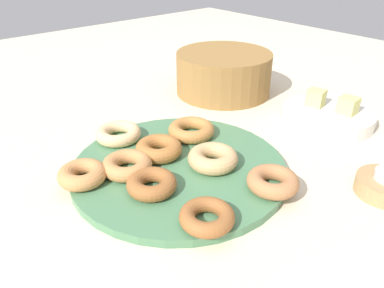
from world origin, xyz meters
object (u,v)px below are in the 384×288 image
(donut_4, at_px, (159,149))
(donut_7, at_px, (82,174))
(donut_1, at_px, (152,184))
(donut_0, at_px, (213,158))
(donut_8, at_px, (273,181))
(basket, at_px, (224,73))
(melon_chunk_right, at_px, (348,105))
(donut_plate, at_px, (179,168))
(donut_2, at_px, (191,130))
(fruit_bowl, at_px, (327,116))
(melon_chunk_left, at_px, (316,98))
(donut_3, at_px, (127,165))
(donut_5, at_px, (118,134))
(donut_6, at_px, (207,217))

(donut_4, relative_size, donut_7, 1.07)
(donut_1, bearing_deg, donut_0, 85.73)
(donut_7, height_order, donut_8, same)
(basket, relative_size, melon_chunk_right, 6.80)
(donut_1, xyz_separation_m, donut_8, (0.12, 0.15, 0.00))
(donut_plate, bearing_deg, melon_chunk_right, 76.09)
(donut_0, xyz_separation_m, donut_2, (-0.11, 0.04, -0.00))
(donut_2, bearing_deg, donut_8, -5.07)
(basket, height_order, melon_chunk_right, basket)
(donut_0, relative_size, donut_8, 1.06)
(donut_1, distance_m, fruit_bowl, 0.46)
(donut_7, bearing_deg, melon_chunk_left, 80.37)
(donut_0, height_order, donut_3, donut_0)
(donut_4, relative_size, donut_5, 0.96)
(donut_6, relative_size, melon_chunk_right, 2.19)
(donut_1, height_order, melon_chunk_right, melon_chunk_right)
(donut_4, height_order, donut_8, donut_4)
(donut_0, relative_size, donut_7, 1.11)
(donut_0, distance_m, melon_chunk_right, 0.35)
(donut_1, relative_size, donut_3, 0.93)
(donut_7, bearing_deg, basket, 108.10)
(donut_3, height_order, donut_4, donut_4)
(donut_2, xyz_separation_m, donut_4, (0.02, -0.09, 0.00))
(donut_2, distance_m, donut_6, 0.26)
(melon_chunk_right, bearing_deg, melon_chunk_left, -167.91)
(donut_plate, distance_m, donut_7, 0.17)
(donut_5, xyz_separation_m, donut_7, (0.09, -0.12, 0.00))
(donut_0, distance_m, donut_3, 0.15)
(donut_6, distance_m, donut_7, 0.22)
(donut_3, bearing_deg, donut_4, 96.80)
(donut_plate, relative_size, donut_1, 4.75)
(donut_7, bearing_deg, donut_2, 91.15)
(donut_1, xyz_separation_m, donut_2, (-0.10, 0.17, 0.00))
(melon_chunk_left, bearing_deg, donut_0, -87.48)
(donut_3, xyz_separation_m, donut_5, (-0.11, 0.05, -0.00))
(donut_5, relative_size, donut_7, 1.12)
(donut_2, height_order, melon_chunk_right, melon_chunk_right)
(donut_3, bearing_deg, donut_5, 155.77)
(basket, bearing_deg, donut_3, -66.24)
(donut_2, bearing_deg, donut_plate, -52.05)
(donut_8, xyz_separation_m, melon_chunk_right, (-0.06, 0.32, 0.02))
(donut_5, bearing_deg, melon_chunk_right, 59.68)
(donut_plate, relative_size, donut_2, 4.10)
(donut_6, distance_m, donut_8, 0.14)
(donut_8, bearing_deg, donut_6, -93.21)
(donut_1, relative_size, donut_8, 0.96)
(donut_4, distance_m, donut_5, 0.10)
(donut_3, bearing_deg, fruit_bowl, 77.54)
(donut_1, height_order, donut_2, same)
(basket, xyz_separation_m, melon_chunk_right, (0.32, 0.06, -0.01))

